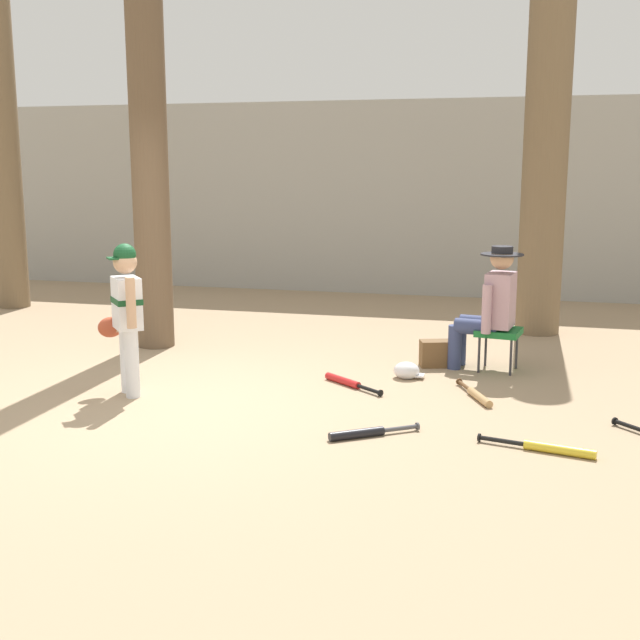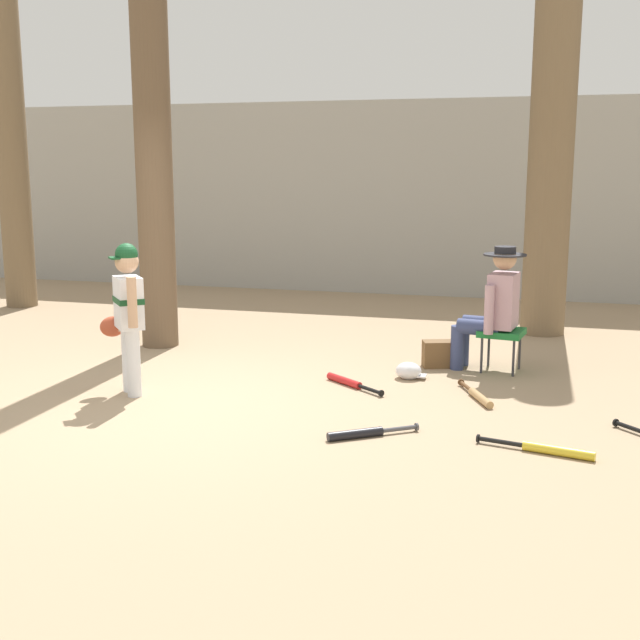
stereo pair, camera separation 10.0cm
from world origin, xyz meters
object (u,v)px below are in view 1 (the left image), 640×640
at_px(tree_near_player, 146,82).
at_px(bat_red_barrel, 347,382).
at_px(bat_wood_tan, 477,395).
at_px(young_ballplayer, 126,309).
at_px(tree_far_left, 1,105).
at_px(tree_behind_spectator, 544,177).
at_px(bat_yellow_trainer, 550,448).
at_px(batting_helmet_white, 407,371).
at_px(bat_black_composite, 364,433).
at_px(handbag_beside_stool, 438,353).
at_px(seated_spectator, 490,304).
at_px(folding_stool, 499,334).

height_order(tree_near_player, bat_red_barrel, tree_near_player).
bearing_deg(bat_wood_tan, tree_near_player, 161.01).
xyz_separation_m(young_ballplayer, tree_far_left, (-3.66, 3.62, 1.99)).
relative_size(tree_near_player, tree_behind_spectator, 1.42).
height_order(bat_yellow_trainer, batting_helmet_white, batting_helmet_white).
height_order(bat_red_barrel, bat_black_composite, same).
height_order(young_ballplayer, handbag_beside_stool, young_ballplayer).
relative_size(tree_near_player, seated_spectator, 5.06).
distance_m(tree_behind_spectator, batting_helmet_white, 3.24).
bearing_deg(seated_spectator, young_ballplayer, -150.65).
height_order(tree_behind_spectator, seated_spectator, tree_behind_spectator).
distance_m(bat_red_barrel, bat_black_composite, 1.41).
relative_size(tree_near_player, bat_yellow_trainer, 7.54).
distance_m(tree_far_left, bat_red_barrel, 6.70).
xyz_separation_m(bat_black_composite, bat_yellow_trainer, (1.30, 0.00, 0.00)).
height_order(tree_far_left, bat_black_composite, tree_far_left).
bearing_deg(young_ballplayer, seated_spectator, 29.35).
height_order(bat_black_composite, bat_yellow_trainer, same).
xyz_separation_m(folding_stool, seated_spectator, (-0.10, 0.02, 0.28)).
xyz_separation_m(handbag_beside_stool, bat_yellow_trainer, (1.03, -2.26, -0.10)).
relative_size(folding_stool, handbag_beside_stool, 1.34).
relative_size(tree_far_left, bat_black_composite, 10.10).
bearing_deg(young_ballplayer, bat_red_barrel, 22.91).
height_order(tree_far_left, batting_helmet_white, tree_far_left).
bearing_deg(handbag_beside_stool, seated_spectator, -0.14).
distance_m(folding_stool, bat_red_barrel, 1.60).
relative_size(seated_spectator, handbag_beside_stool, 3.53).
relative_size(bat_red_barrel, batting_helmet_white, 2.18).
bearing_deg(bat_wood_tan, tree_behind_spectator, 80.67).
height_order(folding_stool, bat_yellow_trainer, folding_stool).
bearing_deg(tree_behind_spectator, folding_stool, -100.67).
height_order(bat_red_barrel, batting_helmet_white, batting_helmet_white).
bearing_deg(bat_black_composite, tree_far_left, 144.19).
distance_m(young_ballplayer, tree_far_left, 5.52).
bearing_deg(tree_near_player, seated_spectator, -2.60).
distance_m(tree_near_player, bat_wood_tan, 4.65).
bearing_deg(tree_near_player, bat_yellow_trainer, -30.41).
bearing_deg(seated_spectator, bat_black_composite, -108.53).
relative_size(folding_stool, tree_far_left, 0.07).
height_order(bat_wood_tan, batting_helmet_white, batting_helmet_white).
bearing_deg(seated_spectator, batting_helmet_white, -143.89).
relative_size(tree_behind_spectator, bat_red_barrel, 6.87).
distance_m(bat_wood_tan, bat_black_composite, 1.41).
xyz_separation_m(tree_behind_spectator, bat_wood_tan, (-0.50, -3.02, -1.78)).
xyz_separation_m(tree_near_player, handbag_beside_stool, (3.09, -0.16, -2.66)).
bearing_deg(bat_yellow_trainer, tree_far_left, 149.48).
distance_m(tree_behind_spectator, bat_black_composite, 4.74).
distance_m(handbag_beside_stool, bat_black_composite, 2.28).
distance_m(tree_far_left, bat_yellow_trainer, 8.73).
bearing_deg(tree_near_player, batting_helmet_white, -13.31).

